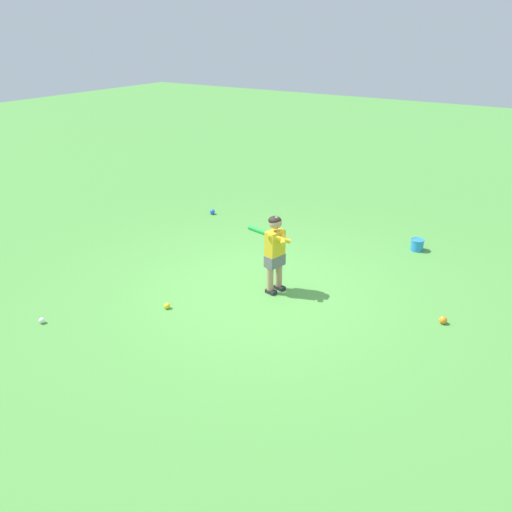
{
  "coord_description": "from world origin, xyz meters",
  "views": [
    {
      "loc": [
        -5.48,
        -3.45,
        3.39
      ],
      "look_at": [
        0.1,
        0.17,
        0.45
      ],
      "focal_mm": 37.31,
      "sensor_mm": 36.0,
      "label": 1
    }
  ],
  "objects_px": {
    "play_ball_by_bucket": "(212,212)",
    "play_ball_far_left": "(443,320)",
    "play_ball_midfield": "(167,306)",
    "toy_bucket": "(417,245)",
    "child_batter": "(275,247)",
    "play_ball_center_lawn": "(42,320)"
  },
  "relations": [
    {
      "from": "play_ball_by_bucket",
      "to": "toy_bucket",
      "type": "bearing_deg",
      "value": -84.1
    },
    {
      "from": "play_ball_far_left",
      "to": "play_ball_midfield",
      "type": "bearing_deg",
      "value": 116.77
    },
    {
      "from": "toy_bucket",
      "to": "play_ball_by_bucket",
      "type": "bearing_deg",
      "value": 95.9
    },
    {
      "from": "play_ball_center_lawn",
      "to": "play_ball_by_bucket",
      "type": "distance_m",
      "value": 4.41
    },
    {
      "from": "child_batter",
      "to": "play_ball_midfield",
      "type": "distance_m",
      "value": 1.6
    },
    {
      "from": "play_ball_by_bucket",
      "to": "child_batter",
      "type": "bearing_deg",
      "value": -128.18
    },
    {
      "from": "child_batter",
      "to": "toy_bucket",
      "type": "xyz_separation_m",
      "value": [
        2.47,
        -1.2,
        -0.55
      ]
    },
    {
      "from": "play_ball_midfield",
      "to": "play_ball_center_lawn",
      "type": "distance_m",
      "value": 1.52
    },
    {
      "from": "play_ball_midfield",
      "to": "toy_bucket",
      "type": "height_order",
      "value": "toy_bucket"
    },
    {
      "from": "child_batter",
      "to": "play_ball_midfield",
      "type": "xyz_separation_m",
      "value": [
        -1.17,
        0.9,
        -0.61
      ]
    },
    {
      "from": "play_ball_by_bucket",
      "to": "play_ball_far_left",
      "type": "height_order",
      "value": "play_ball_by_bucket"
    },
    {
      "from": "child_batter",
      "to": "play_ball_far_left",
      "type": "relative_size",
      "value": 11.31
    },
    {
      "from": "child_batter",
      "to": "play_ball_far_left",
      "type": "xyz_separation_m",
      "value": [
        0.38,
        -2.18,
        -0.6
      ]
    },
    {
      "from": "play_ball_midfield",
      "to": "play_ball_by_bucket",
      "type": "xyz_separation_m",
      "value": [
        3.24,
        1.73,
        0.01
      ]
    },
    {
      "from": "play_ball_center_lawn",
      "to": "play_ball_far_left",
      "type": "bearing_deg",
      "value": -57.13
    },
    {
      "from": "play_ball_center_lawn",
      "to": "play_ball_by_bucket",
      "type": "relative_size",
      "value": 0.76
    },
    {
      "from": "play_ball_center_lawn",
      "to": "play_ball_far_left",
      "type": "relative_size",
      "value": 0.78
    },
    {
      "from": "play_ball_center_lawn",
      "to": "toy_bucket",
      "type": "xyz_separation_m",
      "value": [
        4.75,
        -3.14,
        0.06
      ]
    },
    {
      "from": "play_ball_midfield",
      "to": "toy_bucket",
      "type": "relative_size",
      "value": 0.37
    },
    {
      "from": "play_ball_far_left",
      "to": "toy_bucket",
      "type": "xyz_separation_m",
      "value": [
        2.08,
        0.98,
        0.05
      ]
    },
    {
      "from": "toy_bucket",
      "to": "child_batter",
      "type": "bearing_deg",
      "value": 154.03
    },
    {
      "from": "play_ball_by_bucket",
      "to": "play_ball_far_left",
      "type": "distance_m",
      "value": 5.1
    }
  ]
}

